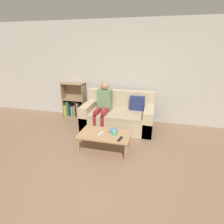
# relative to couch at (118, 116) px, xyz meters

# --- Properties ---
(ground_plane) EXTENTS (22.00, 22.00, 0.00)m
(ground_plane) POSITION_rel_couch_xyz_m (0.02, -2.12, -0.30)
(ground_plane) COLOR #84664C
(wall_back) EXTENTS (12.00, 0.06, 2.60)m
(wall_back) POSITION_rel_couch_xyz_m (0.02, 0.60, 1.00)
(wall_back) COLOR #B7B2A8
(wall_back) RESTS_ON ground_plane
(couch) EXTENTS (1.74, 0.91, 0.89)m
(couch) POSITION_rel_couch_xyz_m (0.00, 0.00, 0.00)
(couch) COLOR tan
(couch) RESTS_ON ground_plane
(bookshelf) EXTENTS (0.66, 0.28, 0.99)m
(bookshelf) POSITION_rel_couch_xyz_m (-1.41, 0.44, 0.06)
(bookshelf) COLOR #8E7051
(bookshelf) RESTS_ON ground_plane
(coffee_table) EXTENTS (1.00, 0.57, 0.37)m
(coffee_table) POSITION_rel_couch_xyz_m (-0.03, -1.12, 0.03)
(coffee_table) COLOR #A87F56
(coffee_table) RESTS_ON ground_plane
(person_adult) EXTENTS (0.36, 0.64, 1.16)m
(person_adult) POSITION_rel_couch_xyz_m (-0.35, -0.09, 0.37)
(person_adult) COLOR maroon
(person_adult) RESTS_ON ground_plane
(cup_near) EXTENTS (0.08, 0.08, 0.09)m
(cup_near) POSITION_rel_couch_xyz_m (0.17, -1.16, 0.11)
(cup_near) COLOR #4CB77A
(cup_near) RESTS_ON coffee_table
(tv_remote_0) EXTENTS (0.07, 0.18, 0.02)m
(tv_remote_0) POSITION_rel_couch_xyz_m (-0.10, -1.17, 0.08)
(tv_remote_0) COLOR #B7B7BC
(tv_remote_0) RESTS_ON coffee_table
(tv_remote_1) EXTENTS (0.08, 0.18, 0.02)m
(tv_remote_1) POSITION_rel_couch_xyz_m (0.31, -1.27, 0.08)
(tv_remote_1) COLOR black
(tv_remote_1) RESTS_ON coffee_table
(snack_bowl) EXTENTS (0.18, 0.18, 0.05)m
(snack_bowl) POSITION_rel_couch_xyz_m (0.12, -1.01, 0.09)
(snack_bowl) COLOR teal
(snack_bowl) RESTS_ON coffee_table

